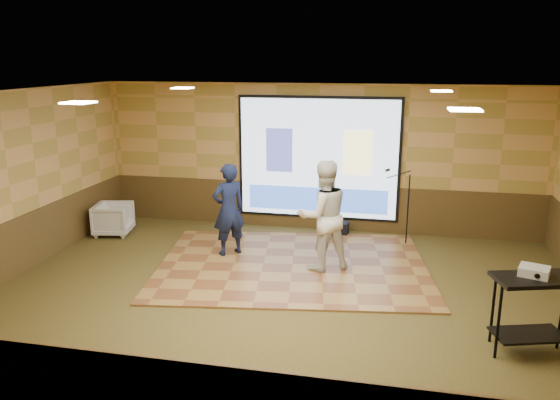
% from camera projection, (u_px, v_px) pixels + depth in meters
% --- Properties ---
extents(ground, '(9.00, 9.00, 0.00)m').
position_uv_depth(ground, '(284.00, 297.00, 8.22)').
color(ground, '#2F3A1A').
rests_on(ground, ground).
extents(room_shell, '(9.04, 7.04, 3.02)m').
position_uv_depth(room_shell, '(284.00, 160.00, 7.69)').
color(room_shell, tan).
rests_on(room_shell, ground).
extents(wainscot_back, '(9.00, 0.04, 0.95)m').
position_uv_depth(wainscot_back, '(317.00, 207.00, 11.39)').
color(wainscot_back, '#4C3819').
rests_on(wainscot_back, ground).
extents(wainscot_left, '(0.04, 7.00, 0.95)m').
position_uv_depth(wainscot_left, '(18.00, 246.00, 8.99)').
color(wainscot_left, '#4C3819').
rests_on(wainscot_left, ground).
extents(projector_screen, '(3.32, 0.06, 2.52)m').
position_uv_depth(projector_screen, '(318.00, 160.00, 11.10)').
color(projector_screen, black).
rests_on(projector_screen, room_shell).
extents(downlight_nw, '(0.32, 0.32, 0.02)m').
position_uv_depth(downlight_nw, '(183.00, 88.00, 9.61)').
color(downlight_nw, '#F8E6BA').
rests_on(downlight_nw, room_shell).
extents(downlight_ne, '(0.32, 0.32, 0.02)m').
position_uv_depth(downlight_ne, '(441.00, 91.00, 8.73)').
color(downlight_ne, '#F8E6BA').
rests_on(downlight_ne, room_shell).
extents(downlight_sw, '(0.32, 0.32, 0.02)m').
position_uv_depth(downlight_sw, '(78.00, 103.00, 6.49)').
color(downlight_sw, '#F8E6BA').
rests_on(downlight_sw, room_shell).
extents(downlight_se, '(0.32, 0.32, 0.02)m').
position_uv_depth(downlight_se, '(465.00, 110.00, 5.60)').
color(downlight_se, '#F8E6BA').
rests_on(downlight_se, room_shell).
extents(dance_floor, '(5.02, 4.11, 0.03)m').
position_uv_depth(dance_floor, '(292.00, 265.00, 9.43)').
color(dance_floor, olive).
rests_on(dance_floor, ground).
extents(player_left, '(0.72, 0.70, 1.67)m').
position_uv_depth(player_left, '(229.00, 209.00, 9.72)').
color(player_left, '#121A3B').
rests_on(player_left, dance_floor).
extents(player_right, '(1.13, 1.06, 1.85)m').
position_uv_depth(player_right, '(323.00, 216.00, 9.01)').
color(player_right, silver).
rests_on(player_right, dance_floor).
extents(av_table, '(0.94, 0.49, 0.99)m').
position_uv_depth(av_table, '(533.00, 300.00, 6.48)').
color(av_table, black).
rests_on(av_table, ground).
extents(projector, '(0.40, 0.37, 0.11)m').
position_uv_depth(projector, '(534.00, 271.00, 6.44)').
color(projector, silver).
rests_on(projector, av_table).
extents(mic_stand, '(0.58, 0.24, 1.49)m').
position_uv_depth(mic_stand, '(404.00, 220.00, 10.37)').
color(mic_stand, black).
rests_on(mic_stand, ground).
extents(banquet_chair, '(0.83, 0.81, 0.65)m').
position_uv_depth(banquet_chair, '(114.00, 219.00, 11.03)').
color(banquet_chair, gray).
rests_on(banquet_chair, ground).
extents(duffel_bag, '(0.44, 0.31, 0.26)m').
position_uv_depth(duffel_bag, '(338.00, 228.00, 11.09)').
color(duffel_bag, black).
rests_on(duffel_bag, ground).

